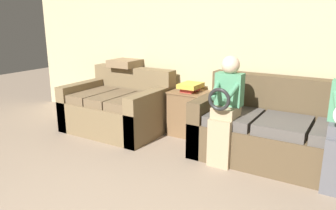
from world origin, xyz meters
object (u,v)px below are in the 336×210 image
Objects in this scene: throw_pillow at (125,63)px; couch_side at (119,108)px; couch_main at (286,134)px; side_shelf at (190,113)px; child_left_seated at (226,105)px; book_stack at (190,87)px.

couch_side is at bearing -68.34° from throw_pillow.
throw_pillow is (-2.35, 0.25, 0.56)m from couch_main.
throw_pillow reaches higher than side_shelf.
child_left_seated reaches higher than book_stack.
child_left_seated reaches higher than throw_pillow.
child_left_seated is at bearing -38.85° from book_stack.
throw_pillow reaches higher than book_stack.
couch_main reaches higher than couch_side.
book_stack is (-1.26, 0.21, 0.34)m from couch_main.
side_shelf is at bearing 140.90° from child_left_seated.
child_left_seated is at bearing -9.00° from couch_side.
throw_pillow is at bearing 173.86° from couch_main.
side_shelf is (-0.71, 0.57, -0.34)m from child_left_seated.
child_left_seated is 3.68× the size of book_stack.
side_shelf is (-1.26, 0.22, -0.01)m from couch_main.
throw_pillow is at bearing 178.01° from side_shelf.
child_left_seated reaches higher than couch_side.
throw_pillow is (-1.09, 0.04, 0.22)m from book_stack.
couch_main is 1.66× the size of child_left_seated.
couch_side is at bearing -161.97° from book_stack.
couch_side is 2.21× the size of side_shelf.
child_left_seated is 0.91m from book_stack.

